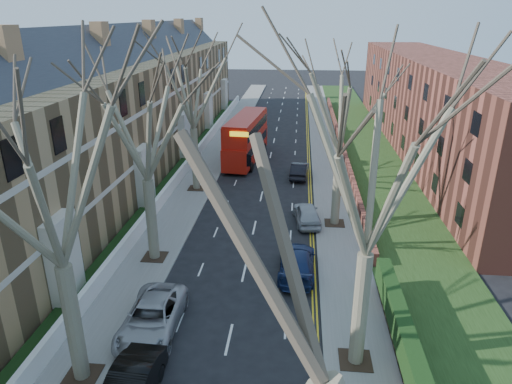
# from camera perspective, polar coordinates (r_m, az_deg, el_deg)

# --- Properties ---
(pavement_left) EXTENTS (3.00, 102.00, 0.12)m
(pavement_left) POSITION_cam_1_polar(r_m,az_deg,el_deg) (49.97, -5.05, 4.89)
(pavement_left) COLOR slate
(pavement_left) RESTS_ON ground
(pavement_right) EXTENTS (3.00, 102.00, 0.12)m
(pavement_right) POSITION_cam_1_polar(r_m,az_deg,el_deg) (49.27, 8.86, 4.47)
(pavement_right) COLOR slate
(pavement_right) RESTS_ON ground
(terrace_left) EXTENTS (9.70, 78.00, 13.60)m
(terrace_left) POSITION_cam_1_polar(r_m,az_deg,el_deg) (43.33, -17.33, 8.92)
(terrace_left) COLOR #9C7B4F
(terrace_left) RESTS_ON ground
(flats_right) EXTENTS (13.97, 54.00, 10.00)m
(flats_right) POSITION_cam_1_polar(r_m,az_deg,el_deg) (53.93, 21.38, 10.13)
(flats_right) COLOR brown
(flats_right) RESTS_ON ground
(front_wall_left) EXTENTS (0.30, 78.00, 1.00)m
(front_wall_left) POSITION_cam_1_polar(r_m,az_deg,el_deg) (42.71, -9.15, 2.60)
(front_wall_left) COLOR white
(front_wall_left) RESTS_ON ground
(grass_verge_right) EXTENTS (6.00, 102.00, 0.06)m
(grass_verge_right) POSITION_cam_1_polar(r_m,az_deg,el_deg) (49.73, 14.06, 4.35)
(grass_verge_right) COLOR #1C3312
(grass_verge_right) RESTS_ON ground
(tree_left_mid) EXTENTS (10.50, 10.50, 14.71)m
(tree_left_mid) POSITION_cam_1_polar(r_m,az_deg,el_deg) (17.15, -24.96, 3.79)
(tree_left_mid) COLOR #716850
(tree_left_mid) RESTS_ON ground
(tree_left_far) EXTENTS (10.15, 10.15, 14.22)m
(tree_left_far) POSITION_cam_1_polar(r_m,az_deg,el_deg) (26.07, -14.13, 9.86)
(tree_left_far) COLOR #716850
(tree_left_far) RESTS_ON ground
(tree_left_dist) EXTENTS (10.50, 10.50, 14.71)m
(tree_left_dist) POSITION_cam_1_polar(r_m,az_deg,el_deg) (37.40, -8.13, 14.09)
(tree_left_dist) COLOR #716850
(tree_left_dist) RESTS_ON ground
(tree_right_mid) EXTENTS (10.50, 10.50, 14.71)m
(tree_right_mid) POSITION_cam_1_polar(r_m,az_deg,el_deg) (16.98, 14.77, 4.94)
(tree_right_mid) COLOR #716850
(tree_right_mid) RESTS_ON ground
(tree_right_far) EXTENTS (10.15, 10.15, 14.22)m
(tree_right_far) POSITION_cam_1_polar(r_m,az_deg,el_deg) (30.64, 10.85, 11.76)
(tree_right_far) COLOR #716850
(tree_right_far) RESTS_ON ground
(double_decker_bus) EXTENTS (3.55, 11.00, 4.52)m
(double_decker_bus) POSITION_cam_1_polar(r_m,az_deg,el_deg) (46.77, -1.23, 6.57)
(double_decker_bus) COLOR #AA160C
(double_decker_bus) RESTS_ON ground
(car_left_far) EXTENTS (2.55, 5.42, 1.50)m
(car_left_far) POSITION_cam_1_polar(r_m,az_deg,el_deg) (22.90, -12.87, -15.10)
(car_left_far) COLOR #9F9FA5
(car_left_far) RESTS_ON ground
(car_right_near) EXTENTS (2.15, 5.09, 1.47)m
(car_right_near) POSITION_cam_1_polar(r_m,az_deg,el_deg) (26.84, 5.13, -8.74)
(car_right_near) COLOR navy
(car_right_near) RESTS_ON ground
(car_right_mid) EXTENTS (2.24, 4.39, 1.43)m
(car_right_mid) POSITION_cam_1_polar(r_m,az_deg,el_deg) (33.13, 6.37, -2.72)
(car_right_mid) COLOR #9EA1A7
(car_right_mid) RESTS_ON ground
(car_right_far) EXTENTS (1.76, 4.30, 1.38)m
(car_right_far) POSITION_cam_1_polar(r_m,az_deg,el_deg) (42.42, 5.44, 2.76)
(car_right_far) COLOR black
(car_right_far) RESTS_ON ground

